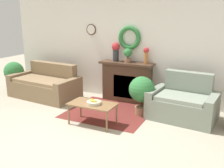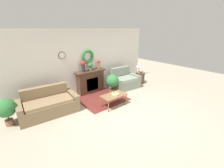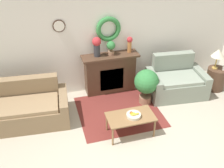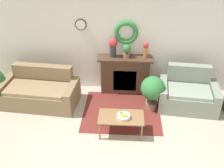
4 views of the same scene
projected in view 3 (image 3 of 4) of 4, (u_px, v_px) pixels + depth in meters
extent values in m
plane|color=#ADA38E|center=(144.00, 168.00, 4.55)|extent=(16.00, 16.00, 0.00)
cube|color=maroon|center=(119.00, 111.00, 5.91)|extent=(1.80, 1.62, 0.01)
cube|color=white|center=(103.00, 38.00, 6.10)|extent=(6.80, 0.06, 2.70)
cylinder|color=#382319|center=(59.00, 26.00, 5.63)|extent=(0.28, 0.02, 0.28)
cylinder|color=white|center=(59.00, 26.00, 5.62)|extent=(0.23, 0.01, 0.23)
torus|color=#337A3D|center=(108.00, 29.00, 5.94)|extent=(0.58, 0.11, 0.58)
cube|color=#4C3323|center=(110.00, 74.00, 6.42)|extent=(1.21, 0.34, 0.95)
cube|color=black|center=(112.00, 79.00, 6.33)|extent=(0.58, 0.02, 0.57)
cube|color=orange|center=(112.00, 82.00, 6.36)|extent=(0.47, 0.01, 0.31)
cube|color=#4C3323|center=(110.00, 56.00, 6.13)|extent=(1.35, 0.41, 0.05)
cube|color=#846B4C|center=(24.00, 116.00, 5.42)|extent=(1.54, 0.85, 0.44)
cube|color=#846B4C|center=(24.00, 95.00, 5.70)|extent=(1.50, 0.33, 0.87)
cube|color=#846B4C|center=(64.00, 106.00, 5.61)|extent=(0.25, 0.95, 0.58)
cube|color=#917554|center=(22.00, 106.00, 5.29)|extent=(1.48, 0.79, 0.08)
cube|color=gray|center=(177.00, 88.00, 6.33)|extent=(1.08, 0.80, 0.45)
cube|color=gray|center=(172.00, 70.00, 6.58)|extent=(1.03, 0.30, 0.95)
cube|color=gray|center=(153.00, 86.00, 6.29)|extent=(0.26, 0.92, 0.59)
cube|color=gray|center=(199.00, 81.00, 6.47)|extent=(0.26, 0.92, 0.59)
cube|color=gray|center=(179.00, 79.00, 6.19)|extent=(1.03, 0.74, 0.08)
cube|color=olive|center=(131.00, 117.00, 5.08)|extent=(0.93, 0.52, 0.03)
cylinder|color=olive|center=(113.00, 137.00, 4.92)|extent=(0.04, 0.04, 0.41)
cylinder|color=olive|center=(154.00, 128.00, 5.12)|extent=(0.04, 0.04, 0.41)
cylinder|color=olive|center=(107.00, 122.00, 5.28)|extent=(0.04, 0.04, 0.41)
cylinder|color=olive|center=(146.00, 115.00, 5.48)|extent=(0.04, 0.04, 0.41)
cylinder|color=beige|center=(134.00, 115.00, 5.05)|extent=(0.28, 0.28, 0.06)
sphere|color=#B2231E|center=(131.00, 113.00, 5.03)|extent=(0.07, 0.07, 0.07)
sphere|color=orange|center=(132.00, 114.00, 5.02)|extent=(0.06, 0.06, 0.06)
sphere|color=orange|center=(134.00, 114.00, 5.01)|extent=(0.06, 0.06, 0.06)
ellipsoid|color=yellow|center=(135.00, 114.00, 5.00)|extent=(0.17, 0.05, 0.04)
cylinder|color=#4C3323|center=(215.00, 79.00, 6.60)|extent=(0.47, 0.47, 0.57)
cylinder|color=#B28E42|center=(215.00, 68.00, 6.47)|extent=(0.14, 0.14, 0.02)
cylinder|color=#B28E42|center=(216.00, 62.00, 6.39)|extent=(0.03, 0.03, 0.30)
cone|color=beige|center=(218.00, 53.00, 6.26)|extent=(0.32, 0.32, 0.20)
cylinder|color=silver|center=(224.00, 68.00, 6.39)|extent=(0.09, 0.09, 0.10)
cylinder|color=#2D2D33|center=(97.00, 50.00, 6.00)|extent=(0.15, 0.15, 0.28)
sphere|color=#B72D33|center=(97.00, 42.00, 5.89)|extent=(0.21, 0.21, 0.21)
cylinder|color=#AD6B38|center=(129.00, 47.00, 6.19)|extent=(0.10, 0.10, 0.27)
sphere|color=#B72D33|center=(130.00, 40.00, 6.10)|extent=(0.14, 0.14, 0.14)
cylinder|color=#8E664C|center=(111.00, 53.00, 6.11)|extent=(0.15, 0.15, 0.10)
cylinder|color=#4C3823|center=(111.00, 50.00, 6.07)|extent=(0.02, 0.02, 0.06)
sphere|color=#337A3D|center=(111.00, 45.00, 6.01)|extent=(0.20, 0.20, 0.20)
cylinder|color=#8E664C|center=(145.00, 99.00, 6.17)|extent=(0.29, 0.29, 0.18)
cylinder|color=#4C3823|center=(146.00, 93.00, 6.09)|extent=(0.05, 0.05, 0.15)
sphere|color=#337A3D|center=(147.00, 82.00, 5.92)|extent=(0.56, 0.56, 0.56)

